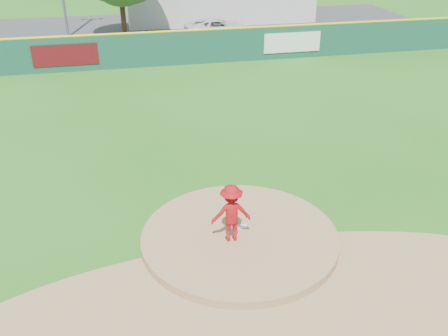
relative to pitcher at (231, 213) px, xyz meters
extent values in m
plane|color=#286B19|center=(0.29, 0.17, -1.08)|extent=(120.00, 120.00, 0.00)
cylinder|color=#9E774C|center=(0.29, 0.17, -1.08)|extent=(5.50, 5.50, 0.50)
cube|color=white|center=(0.29, 0.47, -0.81)|extent=(0.60, 0.15, 0.04)
cylinder|color=#9E774C|center=(0.29, -2.83, -1.08)|extent=(15.40, 15.40, 0.01)
cube|color=#38383A|center=(0.29, 27.17, -1.07)|extent=(44.00, 16.00, 0.02)
imported|color=#A60E12|center=(0.00, 0.00, 0.00)|extent=(1.09, 0.64, 1.66)
imported|color=white|center=(4.91, 24.68, -0.39)|extent=(4.89, 2.40, 1.34)
cube|color=#5E0D13|center=(-5.29, 18.09, -0.08)|extent=(3.60, 0.04, 1.20)
cube|color=white|center=(8.16, 18.09, -0.08)|extent=(3.60, 0.04, 1.20)
cube|color=#164839|center=(0.29, 18.17, -0.08)|extent=(40.00, 0.10, 2.00)
cylinder|color=yellow|center=(0.29, 18.17, 0.92)|extent=(40.00, 0.14, 0.14)
cylinder|color=#382314|center=(-1.71, 25.17, 0.22)|extent=(0.36, 0.36, 2.60)
camera|label=1|loc=(-2.65, -10.94, 7.23)|focal=40.00mm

